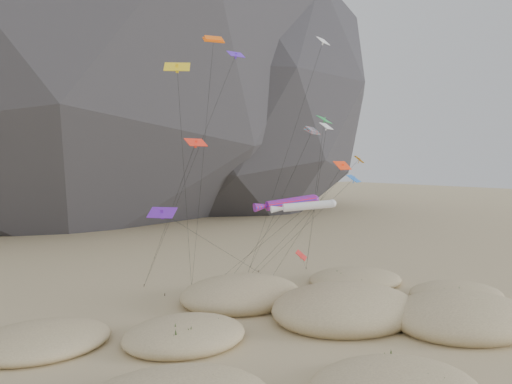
# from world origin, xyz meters

# --- Properties ---
(ground) EXTENTS (500.00, 500.00, 0.00)m
(ground) POSITION_xyz_m (0.00, 0.00, 0.00)
(ground) COLOR #CCB789
(ground) RESTS_ON ground
(dunes) EXTENTS (52.26, 34.93, 4.35)m
(dunes) POSITION_xyz_m (0.92, 3.58, 0.75)
(dunes) COLOR #CCB789
(dunes) RESTS_ON ground
(dune_grass) EXTENTS (41.32, 27.80, 1.60)m
(dune_grass) POSITION_xyz_m (-2.38, 3.68, 0.86)
(dune_grass) COLOR black
(dune_grass) RESTS_ON ground
(kite_stakes) EXTENTS (22.82, 6.01, 0.30)m
(kite_stakes) POSITION_xyz_m (2.67, 23.02, 0.15)
(kite_stakes) COLOR #3F2D1E
(kite_stakes) RESTS_ON ground
(rainbow_tube_kite) EXTENTS (7.40, 12.47, 11.75)m
(rainbow_tube_kite) POSITION_xyz_m (2.29, 9.97, 10.92)
(rainbow_tube_kite) COLOR red
(rainbow_tube_kite) RESTS_ON ground
(white_tube_kite) EXTENTS (6.05, 18.19, 11.53)m
(white_tube_kite) POSITION_xyz_m (1.49, 6.39, 10.88)
(white_tube_kite) COLOR silver
(white_tube_kite) RESTS_ON ground
(orange_parafoil) EXTENTS (2.38, 8.14, 28.58)m
(orange_parafoil) POSITION_xyz_m (-2.94, 16.39, 27.69)
(orange_parafoil) COLOR #F85F0D
(orange_parafoil) RESTS_ON ground
(multi_parafoil) EXTENTS (3.28, 16.53, 18.99)m
(multi_parafoil) POSITION_xyz_m (6.01, 10.82, 18.31)
(multi_parafoil) COLOR red
(multi_parafoil) RESTS_ON ground
(delta_kites) EXTENTS (29.66, 22.32, 29.15)m
(delta_kites) POSITION_xyz_m (3.05, 11.43, 16.92)
(delta_kites) COLOR red
(delta_kites) RESTS_ON ground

